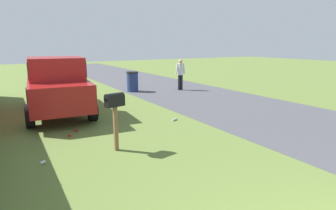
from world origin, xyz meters
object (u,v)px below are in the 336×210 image
(trash_bin, at_px, (132,81))
(pedestrian, at_px, (180,72))
(mailbox, at_px, (115,105))
(pickup_truck, at_px, (56,84))

(trash_bin, bearing_deg, pedestrian, -109.53)
(mailbox, xyz_separation_m, pickup_truck, (4.66, 0.56, -0.02))
(mailbox, distance_m, pickup_truck, 4.69)
(pickup_truck, bearing_deg, trash_bin, 129.83)
(mailbox, relative_size, pickup_truck, 0.25)
(trash_bin, distance_m, pedestrian, 2.70)
(mailbox, height_order, pedestrian, pedestrian)
(trash_bin, bearing_deg, pickup_truck, 125.16)
(pickup_truck, bearing_deg, pedestrian, 112.20)
(trash_bin, relative_size, pedestrian, 0.63)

